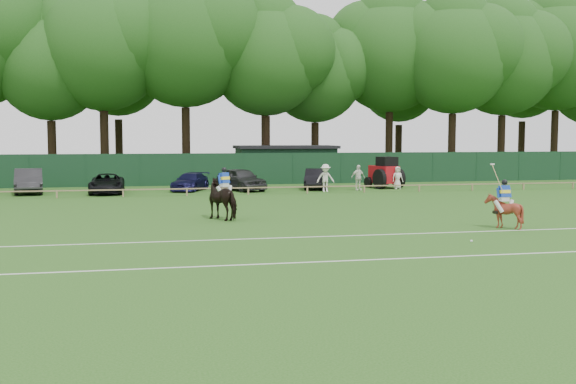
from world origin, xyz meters
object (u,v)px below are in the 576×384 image
object	(u,v)px
horse_chestnut	(504,211)
spectator_left	(325,178)
spectator_right	(398,178)
tractor	(385,173)
sedan_grey	(29,181)
horse_dark	(224,199)
utility_shed	(285,163)
suv_black	(107,184)
spectator_mid	(358,178)
estate_black	(316,179)
sedan_navy	(190,182)
polo_ball	(471,241)
hatch_grey	(241,179)

from	to	relation	value
horse_chestnut	spectator_left	world-z (taller)	spectator_left
spectator_right	tractor	world-z (taller)	tractor
sedan_grey	spectator_left	world-z (taller)	spectator_left
horse_dark	sedan_grey	world-z (taller)	horse_dark
horse_chestnut	utility_shed	xyz separation A→B (m)	(-3.00, 30.29, 0.82)
suv_black	tractor	bearing A→B (deg)	1.47
horse_chestnut	suv_black	bearing A→B (deg)	-49.33
horse_chestnut	suv_black	size ratio (longest dim) A/B	0.30
spectator_right	tractor	bearing A→B (deg)	117.40
spectator_mid	utility_shed	bearing A→B (deg)	98.75
suv_black	spectator_right	size ratio (longest dim) A/B	2.90
sedan_grey	estate_black	world-z (taller)	sedan_grey
spectator_left	suv_black	bearing A→B (deg)	176.85
sedan_grey	sedan_navy	world-z (taller)	sedan_grey
horse_dark	spectator_right	xyz separation A→B (m)	(14.34, 15.13, -0.13)
horse_dark	polo_ball	bearing A→B (deg)	100.79
spectator_right	utility_shed	xyz separation A→B (m)	(-6.30, 9.69, 0.72)
suv_black	hatch_grey	size ratio (longest dim) A/B	1.01
polo_ball	utility_shed	xyz separation A→B (m)	(0.05, 33.40, 1.49)
horse_chestnut	spectator_left	size ratio (longest dim) A/B	0.76
sedan_navy	polo_ball	distance (m)	26.76
sedan_navy	estate_black	distance (m)	9.08
spectator_left	spectator_mid	distance (m)	2.66
hatch_grey	spectator_right	xyz separation A→B (m)	(11.28, -1.08, 0.02)
horse_chestnut	sedan_grey	world-z (taller)	sedan_grey
sedan_grey	utility_shed	world-z (taller)	utility_shed
horse_dark	polo_ball	distance (m)	11.76
tractor	spectator_left	bearing A→B (deg)	-171.14
spectator_mid	spectator_right	world-z (taller)	spectator_mid
sedan_grey	polo_ball	size ratio (longest dim) A/B	55.80
polo_ball	estate_black	bearing A→B (deg)	88.61
sedan_navy	polo_ball	bearing A→B (deg)	-48.57
spectator_mid	polo_ball	xyz separation A→B (m)	(-3.21, -23.28, -0.86)
polo_ball	sedan_grey	bearing A→B (deg)	127.14
estate_black	tractor	size ratio (longest dim) A/B	1.43
spectator_left	hatch_grey	bearing A→B (deg)	161.32
estate_black	spectator_mid	xyz separation A→B (m)	(2.60, -1.82, 0.17)
hatch_grey	polo_ball	size ratio (longest dim) A/B	52.16
sedan_grey	spectator_mid	bearing A→B (deg)	-14.02
horse_dark	utility_shed	xyz separation A→B (m)	(8.04, 24.82, 0.59)
sedan_grey	sedan_navy	size ratio (longest dim) A/B	1.17
horse_dark	hatch_grey	xyz separation A→B (m)	(3.06, 16.21, -0.15)
suv_black	spectator_mid	size ratio (longest dim) A/B	2.64
spectator_mid	sedan_navy	bearing A→B (deg)	161.24
estate_black	spectator_right	xyz separation A→B (m)	(5.73, -1.39, 0.09)
polo_ball	utility_shed	world-z (taller)	utility_shed
horse_dark	horse_chestnut	size ratio (longest dim) A/B	1.56
horse_chestnut	spectator_right	bearing A→B (deg)	-97.60
horse_dark	tractor	size ratio (longest dim) A/B	0.72
spectator_left	spectator_right	xyz separation A→B (m)	(5.71, 1.10, -0.13)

